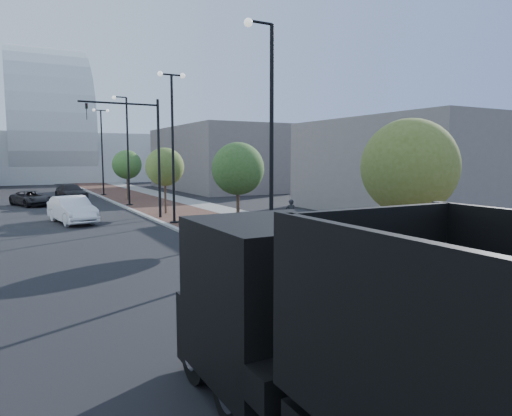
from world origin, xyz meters
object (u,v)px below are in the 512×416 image
white_sedan (72,210)px  dark_car_mid (31,198)px  pedestrian (291,213)px  dump_truck (425,396)px

white_sedan → dark_car_mid: (-1.85, 12.61, -0.20)m
dark_car_mid → pedestrian: pedestrian is taller
dump_truck → white_sedan: 27.80m
dump_truck → dark_car_mid: bearing=93.6°
white_sedan → pedestrian: bearing=-46.3°
white_sedan → dark_car_mid: size_ratio=1.11×
dump_truck → white_sedan: bearing=91.3°
dump_truck → pedestrian: 22.25m
white_sedan → pedestrian: (11.25, -8.28, -0.01)m
white_sedan → dark_car_mid: 12.75m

